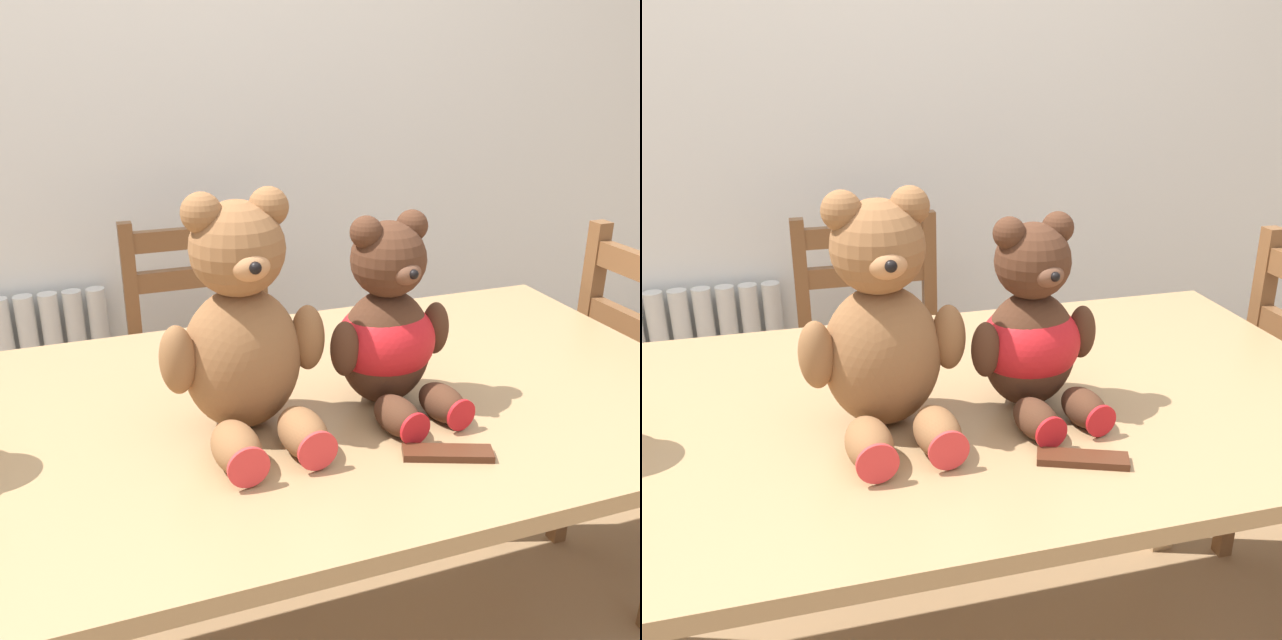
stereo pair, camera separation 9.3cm
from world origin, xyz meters
TOP-DOWN VIEW (x-y plane):
  - wall_back at (0.00, 1.70)m, footprint 8.00×0.04m
  - radiator at (-0.62, 1.63)m, footprint 0.73×0.10m
  - dining_table at (0.00, 0.42)m, footprint 1.54×0.85m
  - wooden_chair_behind at (-0.01, 1.23)m, footprint 0.43×0.43m
  - teddy_bear_left at (-0.11, 0.37)m, footprint 0.28×0.28m
  - teddy_bear_right at (0.15, 0.37)m, footprint 0.24×0.26m
  - chocolate_bar at (0.16, 0.17)m, footprint 0.14×0.09m

SIDE VIEW (x-z plane):
  - radiator at x=-0.62m, z-range -0.03..0.58m
  - wooden_chair_behind at x=-0.01m, z-range 0.02..0.90m
  - dining_table at x=0.00m, z-range 0.28..1.04m
  - chocolate_bar at x=0.16m, z-range 0.75..0.77m
  - teddy_bear_right at x=0.15m, z-range 0.72..1.06m
  - teddy_bear_left at x=-0.11m, z-range 0.73..1.12m
  - wall_back at x=0.00m, z-range 0.00..2.60m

